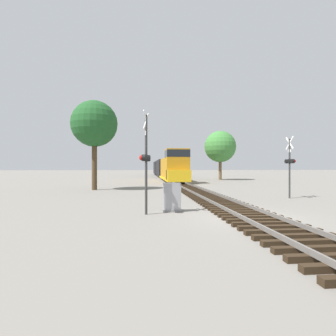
# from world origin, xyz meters

# --- Properties ---
(ground_plane) EXTENTS (400.00, 400.00, 0.00)m
(ground_plane) POSITION_xyz_m (0.00, 0.00, 0.00)
(ground_plane) COLOR slate
(rail_track_bed) EXTENTS (2.60, 160.00, 0.31)m
(rail_track_bed) POSITION_xyz_m (0.00, -0.00, 0.14)
(rail_track_bed) COLOR black
(rail_track_bed) RESTS_ON ground
(freight_train) EXTENTS (3.08, 49.92, 4.65)m
(freight_train) POSITION_xyz_m (0.00, 46.05, 2.02)
(freight_train) COLOR #B77A14
(freight_train) RESTS_ON ground
(crossing_signal_near) EXTENTS (0.54, 1.01, 4.75)m
(crossing_signal_near) POSITION_xyz_m (-4.43, 1.31, 2.57)
(crossing_signal_near) COLOR #333333
(crossing_signal_near) RESTS_ON ground
(crossing_signal_far) EXTENTS (0.34, 1.00, 4.35)m
(crossing_signal_far) POSITION_xyz_m (5.74, 6.74, 2.49)
(crossing_signal_far) COLOR #333333
(crossing_signal_far) RESTS_ON ground
(relay_cabinet) EXTENTS (0.92, 0.50, 1.41)m
(relay_cabinet) POSITION_xyz_m (-3.12, 1.97, 0.69)
(relay_cabinet) COLOR slate
(relay_cabinet) RESTS_ON ground
(tree_far_right) EXTENTS (4.44, 4.44, 8.60)m
(tree_far_right) POSITION_xyz_m (-9.24, 14.98, 6.33)
(tree_far_right) COLOR #473521
(tree_far_right) RESTS_ON ground
(tree_mid_background) EXTENTS (5.43, 5.43, 8.51)m
(tree_mid_background) POSITION_xyz_m (8.75, 33.64, 5.76)
(tree_mid_background) COLOR brown
(tree_mid_background) RESTS_ON ground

